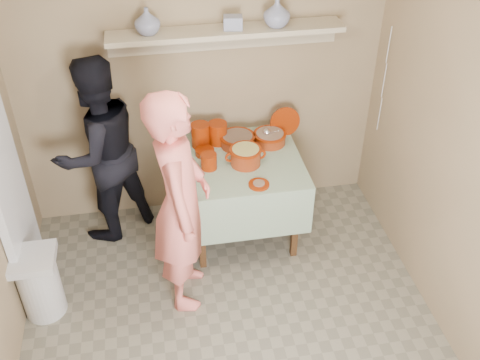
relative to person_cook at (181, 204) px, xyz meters
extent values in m
plane|color=#746E5B|center=(0.28, -0.66, -0.87)|extent=(3.50, 3.50, 0.00)
cube|color=silver|center=(-1.18, 0.29, 0.13)|extent=(0.06, 0.70, 2.00)
cylinder|color=#741800|center=(0.24, 0.87, -0.01)|extent=(0.15, 0.15, 0.20)
cylinder|color=#741800|center=(0.39, 0.89, -0.01)|extent=(0.16, 0.16, 0.19)
cylinder|color=#741800|center=(0.27, 0.54, -0.04)|extent=(0.13, 0.13, 0.13)
cylinder|color=#741800|center=(0.26, 0.74, -0.09)|extent=(0.16, 0.16, 0.05)
cylinder|color=#741800|center=(0.97, 0.93, 0.01)|extent=(0.26, 0.07, 0.26)
imported|color=navy|center=(0.87, 0.95, 0.95)|extent=(0.24, 0.24, 0.21)
imported|color=navy|center=(-0.10, 0.97, 0.95)|extent=(0.26, 0.26, 0.20)
cube|color=navy|center=(0.53, 0.95, 0.90)|extent=(0.15, 0.12, 0.10)
imported|color=#F5736A|center=(0.00, 0.00, 0.00)|extent=(0.49, 0.68, 1.74)
imported|color=black|center=(-0.58, 0.85, -0.06)|extent=(1.00, 0.95, 1.62)
cube|color=#927A59|center=(0.28, 1.10, 0.43)|extent=(3.00, 0.02, 2.60)
cube|color=#4C2D16|center=(0.15, 0.24, -0.51)|extent=(0.05, 0.05, 0.71)
cube|color=#4C2D16|center=(0.91, 0.24, -0.51)|extent=(0.05, 0.05, 0.71)
cube|color=#4C2D16|center=(0.15, 1.00, -0.51)|extent=(0.05, 0.05, 0.71)
cube|color=#4C2D16|center=(0.91, 1.00, -0.51)|extent=(0.05, 0.05, 0.71)
cube|color=#4C2D16|center=(0.53, 0.62, -0.14)|extent=(0.90, 0.90, 0.04)
cube|color=#1E5929|center=(0.53, 0.62, -0.11)|extent=(0.96, 0.96, 0.01)
cube|color=#1E5929|center=(0.53, 0.14, -0.33)|extent=(0.96, 0.01, 0.44)
cube|color=#1E5929|center=(0.53, 1.10, -0.33)|extent=(0.96, 0.01, 0.44)
cube|color=#1E5929|center=(0.05, 0.62, -0.33)|extent=(0.01, 0.96, 0.44)
cube|color=#1E5929|center=(1.01, 0.62, -0.33)|extent=(0.01, 0.96, 0.44)
cylinder|color=#6D1C06|center=(0.54, 0.82, -0.06)|extent=(0.28, 0.28, 0.09)
cylinder|color=#741800|center=(0.54, 0.82, -0.02)|extent=(0.30, 0.30, 0.01)
cylinder|color=brown|center=(0.54, 0.82, -0.04)|extent=(0.25, 0.25, 0.05)
cylinder|color=#6D1C06|center=(0.82, 0.81, -0.06)|extent=(0.26, 0.26, 0.09)
cylinder|color=#741800|center=(0.82, 0.81, -0.02)|extent=(0.28, 0.28, 0.01)
cylinder|color=#8C6B54|center=(0.82, 0.81, -0.04)|extent=(0.23, 0.23, 0.05)
cylinder|color=silver|center=(0.83, 0.69, 0.07)|extent=(0.01, 0.22, 0.16)
sphere|color=silver|center=(0.79, 0.81, 0.00)|extent=(0.07, 0.07, 0.07)
cylinder|color=#6D1C06|center=(0.56, 0.55, -0.04)|extent=(0.24, 0.24, 0.14)
cylinder|color=#741800|center=(0.56, 0.55, 0.03)|extent=(0.25, 0.25, 0.01)
cylinder|color=tan|center=(0.56, 0.55, 0.01)|extent=(0.21, 0.21, 0.05)
torus|color=#741800|center=(0.44, 0.55, -0.03)|extent=(0.09, 0.02, 0.09)
torus|color=#741800|center=(0.68, 0.55, -0.03)|extent=(0.09, 0.02, 0.09)
cylinder|color=#741800|center=(0.61, 0.25, -0.10)|extent=(0.16, 0.16, 0.02)
cylinder|color=#8C6B54|center=(0.61, 0.25, -0.09)|extent=(0.09, 0.09, 0.01)
cube|color=tan|center=(0.48, 0.96, 0.83)|extent=(1.80, 0.25, 0.04)
cube|color=tan|center=(0.48, 1.08, 0.73)|extent=(1.80, 0.02, 0.18)
cylinder|color=silver|center=(-1.07, -0.01, -0.62)|extent=(0.30, 0.30, 0.50)
cube|color=silver|center=(-1.07, -0.01, -0.34)|extent=(0.32, 0.32, 0.06)
cylinder|color=silver|center=(1.75, 0.84, 0.68)|extent=(0.01, 0.01, 0.30)
cylinder|color=silver|center=(1.75, 0.82, 0.38)|extent=(0.01, 0.01, 0.30)
cylinder|color=silver|center=(1.75, 0.80, 0.08)|extent=(0.01, 0.01, 0.30)
camera|label=1|loc=(-0.12, -3.04, 2.45)|focal=42.00mm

